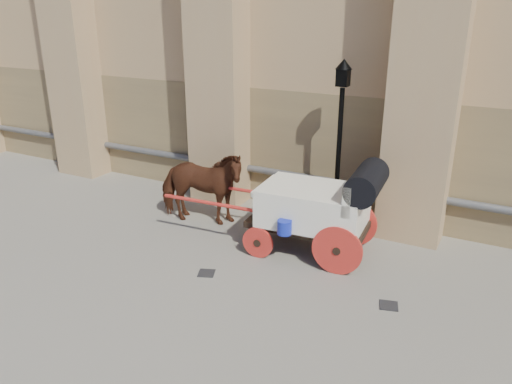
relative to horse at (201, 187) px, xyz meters
The scene contains 6 objects.
ground 2.30m from the horse, 73.99° to the right, with size 90.00×90.00×0.00m, color #6C675A.
horse is the anchor object (origin of this frame).
carriage 3.07m from the horse, ahead, with size 4.75×1.76×2.05m.
street_lamp 3.38m from the horse, 23.16° to the left, with size 0.36×0.36×3.90m.
drain_grate_near 2.62m from the horse, 54.47° to the right, with size 0.32×0.32×0.01m, color black.
drain_grate_far 5.18m from the horse, 16.55° to the right, with size 0.32×0.32×0.01m, color black.
Camera 1 is at (5.72, -7.15, 4.98)m, focal length 35.00 mm.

